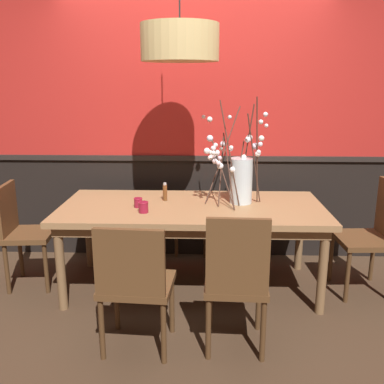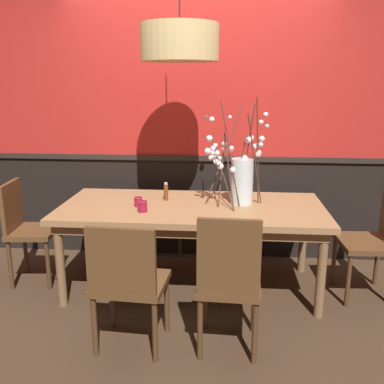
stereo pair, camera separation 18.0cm
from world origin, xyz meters
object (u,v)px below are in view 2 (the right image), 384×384
object	(u,v)px
dining_table	(192,214)
chair_head_west_end	(26,226)
candle_holder_nearer_center	(138,202)
pendant_lamp	(180,43)
candle_holder_nearer_edge	(142,206)
chair_head_east_end	(377,235)
chair_near_side_left	(128,279)
chair_far_side_left	(169,199)
condiment_bottle	(166,192)
chair_near_side_right	(229,278)
vase_with_blossoms	(240,178)
chair_far_side_right	(227,201)

from	to	relation	value
dining_table	chair_head_west_end	bearing A→B (deg)	-179.95
candle_holder_nearer_center	pendant_lamp	size ratio (longest dim) A/B	0.09
candle_holder_nearer_center	candle_holder_nearer_edge	distance (m)	0.16
chair_head_east_end	chair_near_side_left	size ratio (longest dim) A/B	1.07
chair_far_side_left	condiment_bottle	bearing A→B (deg)	-83.52
chair_near_side_right	chair_head_west_end	bearing A→B (deg)	153.00
candle_holder_nearer_center	condiment_bottle	distance (m)	0.29
chair_head_east_end	chair_head_west_end	size ratio (longest dim) A/B	1.05
chair_near_side_right	candle_holder_nearer_edge	world-z (taller)	chair_near_side_right
vase_with_blossoms	chair_head_east_end	bearing A→B (deg)	-5.96
chair_far_side_left	condiment_bottle	size ratio (longest dim) A/B	6.00
chair_near_side_left	chair_far_side_left	bearing A→B (deg)	89.75
chair_head_east_end	vase_with_blossoms	distance (m)	1.20
candle_holder_nearer_center	condiment_bottle	size ratio (longest dim) A/B	0.50
chair_head_west_end	condiment_bottle	size ratio (longest dim) A/B	5.77
chair_near_side_left	pendant_lamp	bearing A→B (deg)	75.04
chair_near_side_right	chair_far_side_right	size ratio (longest dim) A/B	1.00
chair_near_side_right	candle_holder_nearer_center	bearing A→B (deg)	132.00
chair_far_side_left	chair_head_west_end	size ratio (longest dim) A/B	1.04
chair_head_east_end	candle_holder_nearer_center	distance (m)	1.96
chair_near_side_left	pendant_lamp	world-z (taller)	pendant_lamp
chair_head_east_end	condiment_bottle	bearing A→B (deg)	174.61
candle_holder_nearer_edge	pendant_lamp	distance (m)	1.28
chair_near_side_right	condiment_bottle	size ratio (longest dim) A/B	6.10
chair_near_side_right	chair_near_side_left	world-z (taller)	chair_near_side_right
dining_table	chair_far_side_right	distance (m)	0.97
chair_head_west_end	candle_holder_nearer_center	size ratio (longest dim) A/B	11.58
candle_holder_nearer_center	vase_with_blossoms	bearing A→B (deg)	11.14
chair_near_side_left	vase_with_blossoms	distance (m)	1.34
vase_with_blossoms	condiment_bottle	size ratio (longest dim) A/B	5.64
dining_table	candle_holder_nearer_center	distance (m)	0.46
dining_table	chair_near_side_left	xyz separation A→B (m)	(-0.33, -0.94, -0.15)
dining_table	chair_head_west_end	world-z (taller)	chair_head_west_end
chair_far_side_right	candle_holder_nearer_edge	world-z (taller)	chair_far_side_right
vase_with_blossoms	candle_holder_nearer_edge	xyz separation A→B (m)	(-0.77, -0.31, -0.18)
pendant_lamp	chair_far_side_left	bearing A→B (deg)	104.00
candle_holder_nearer_center	pendant_lamp	distance (m)	1.29
pendant_lamp	candle_holder_nearer_edge	bearing A→B (deg)	-146.03
chair_near_side_left	vase_with_blossoms	world-z (taller)	vase_with_blossoms
chair_near_side_left	candle_holder_nearer_center	bearing A→B (deg)	96.85
candle_holder_nearer_center	condiment_bottle	world-z (taller)	condiment_bottle
dining_table	chair_far_side_right	size ratio (longest dim) A/B	2.28
condiment_bottle	pendant_lamp	bearing A→B (deg)	-48.57
pendant_lamp	vase_with_blossoms	bearing A→B (deg)	13.72
chair_head_east_end	chair_far_side_left	bearing A→B (deg)	152.78
chair_near_side_left	chair_head_west_end	size ratio (longest dim) A/B	0.99
chair_far_side_left	chair_head_east_end	size ratio (longest dim) A/B	0.99
chair_head_east_end	candle_holder_nearer_center	world-z (taller)	chair_head_east_end
condiment_bottle	pendant_lamp	size ratio (longest dim) A/B	0.17
chair_head_east_end	chair_near_side_right	bearing A→B (deg)	-143.55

